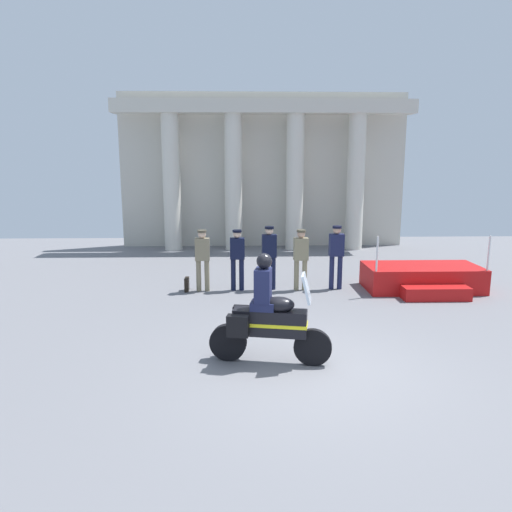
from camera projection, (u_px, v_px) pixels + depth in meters
The scene contains 10 objects.
ground_plane at pixel (311, 370), 7.96m from camera, with size 28.42×28.42×0.00m, color slate.
colonnade_backdrop at pixel (264, 165), 18.87m from camera, with size 11.30×1.51×6.03m.
reviewing_stand at pixel (423, 279), 12.84m from camera, with size 3.01×1.96×1.55m.
officer_in_row_0 at pixel (202, 255), 12.62m from camera, with size 0.39×0.24×1.63m.
officer_in_row_1 at pixel (237, 255), 12.71m from camera, with size 0.39×0.24×1.63m.
officer_in_row_2 at pixel (269, 253), 12.78m from camera, with size 0.39×0.24×1.70m.
officer_in_row_3 at pixel (301, 255), 12.73m from camera, with size 0.39×0.24×1.63m.
officer_in_row_4 at pixel (336, 252), 12.82m from camera, with size 0.39×0.24×1.71m.
motorcycle_with_rider at pixel (266, 318), 8.11m from camera, with size 2.08×0.79×1.90m.
briefcase_on_ground at pixel (187, 284), 12.77m from camera, with size 0.10×0.32×0.36m, color black.
Camera 1 is at (-1.13, -7.42, 3.38)m, focal length 33.82 mm.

